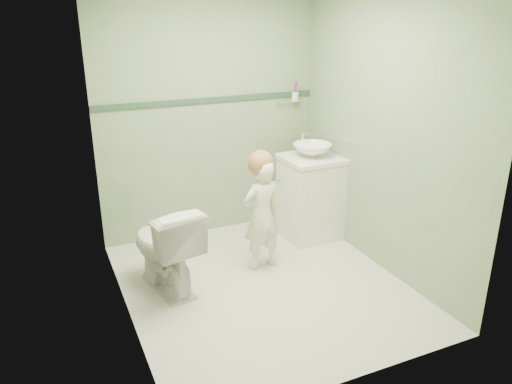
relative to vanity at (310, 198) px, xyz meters
name	(u,v)px	position (x,y,z in m)	size (l,w,h in m)	color
ground	(263,285)	(-0.84, -0.70, -0.40)	(2.50, 2.50, 0.00)	silver
room_shell	(264,146)	(-0.84, -0.70, 0.80)	(2.50, 2.54, 2.40)	gray
trim_stripe	(209,100)	(-0.84, 0.54, 0.95)	(2.20, 0.02, 0.05)	#2B4934
vanity	(310,198)	(0.00, 0.00, 0.00)	(0.52, 0.50, 0.80)	silver
counter	(312,159)	(0.00, 0.00, 0.41)	(0.54, 0.52, 0.04)	white
basin	(312,150)	(0.00, 0.00, 0.49)	(0.37, 0.37, 0.13)	white
faucet	(303,138)	(0.00, 0.19, 0.57)	(0.03, 0.13, 0.18)	silver
cup_holder	(294,96)	(0.05, 0.48, 0.93)	(0.26, 0.07, 0.21)	silver
toilet	(165,247)	(-1.58, -0.41, -0.03)	(0.42, 0.73, 0.74)	white
toddler	(262,215)	(-0.72, -0.40, 0.10)	(0.36, 0.24, 0.99)	white
hair_cap	(261,163)	(-0.72, -0.37, 0.56)	(0.22, 0.22, 0.22)	#9F6C3C
teal_toothbrush	(278,180)	(-0.63, -0.51, 0.44)	(0.11, 0.14, 0.08)	#02965F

